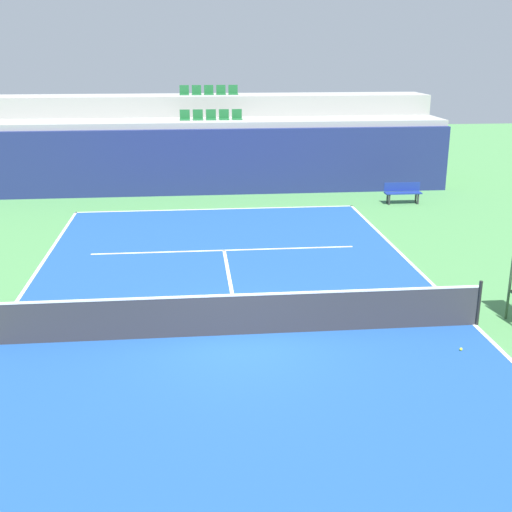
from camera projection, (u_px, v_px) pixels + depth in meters
name	position (u px, v px, depth m)	size (l,w,h in m)	color
ground_plane	(240.00, 335.00, 14.71)	(80.00, 80.00, 0.00)	#4C8C4C
court_surface	(240.00, 335.00, 14.71)	(11.00, 24.00, 0.01)	#1E4C99
baseline_far	(216.00, 209.00, 26.03)	(11.00, 0.10, 0.00)	white
sideline_right	(474.00, 325.00, 15.23)	(0.10, 24.00, 0.00)	white
service_line_far	(224.00, 250.00, 20.77)	(8.26, 0.10, 0.00)	white
centre_service_line	(231.00, 285.00, 17.74)	(0.10, 6.40, 0.00)	white
back_wall	(213.00, 162.00, 28.24)	(20.74, 0.30, 2.81)	navy
stands_tier_lower	(212.00, 155.00, 29.48)	(20.74, 2.40, 3.06)	#9E9E99
stands_tier_upper	(210.00, 137.00, 31.62)	(20.74, 2.40, 3.97)	#9E9E99
seating_row_lower	(211.00, 117.00, 29.07)	(2.74, 0.44, 0.44)	#1E6633
seating_row_upper	(209.00, 92.00, 31.07)	(2.74, 0.44, 0.44)	#1E6633
tennis_net	(239.00, 314.00, 14.55)	(11.08, 0.08, 1.07)	black
player_bench	(403.00, 191.00, 26.88)	(1.50, 0.40, 0.85)	navy
tennis_ball_1	(461.00, 349.00, 13.92)	(0.07, 0.07, 0.07)	#CCE033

